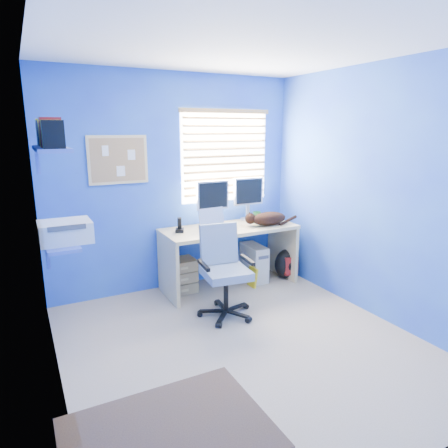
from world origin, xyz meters
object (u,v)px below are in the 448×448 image
laptop (217,220)px  cat (269,219)px  desk (229,257)px  tower_pc (254,262)px  office_chair (224,283)px

laptop → cat: bearing=-14.1°
desk → laptop: 0.51m
cat → tower_pc: (-0.09, 0.18, -0.60)m
cat → desk: bearing=177.5°
desk → cat: bearing=-14.9°
office_chair → tower_pc: bearing=41.6°
desk → office_chair: (-0.41, -0.65, -0.02)m
laptop → office_chair: (-0.23, -0.63, -0.50)m
desk → tower_pc: (0.38, 0.05, -0.14)m
cat → tower_pc: cat is taller
desk → tower_pc: desk is taller
tower_pc → office_chair: office_chair is taller
office_chair → desk: bearing=58.0°
office_chair → cat: bearing=30.7°
desk → office_chair: size_ratio=1.73×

